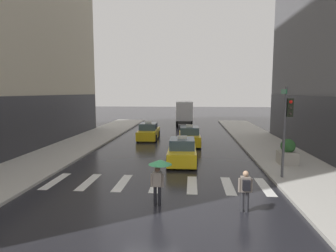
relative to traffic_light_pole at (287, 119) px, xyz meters
name	(u,v)px	position (x,y,z in m)	size (l,w,h in m)	color
ground_plane	(148,207)	(-6.70, -4.21, -3.26)	(160.00, 160.00, 0.00)	black
crosswalk_markings	(157,184)	(-6.70, -1.21, -3.25)	(11.30, 2.80, 0.01)	silver
traffic_light_pole	(287,119)	(0.00, 0.00, 0.00)	(0.44, 0.84, 4.80)	#47474C
taxi_lead	(182,152)	(-5.56, 3.40, -2.53)	(1.99, 4.57, 1.80)	yellow
taxi_second	(189,137)	(-5.15, 9.92, -2.53)	(2.07, 4.61, 1.80)	yellow
taxi_third	(149,132)	(-9.22, 12.53, -2.53)	(1.96, 4.56, 1.80)	yellow
box_truck	(184,112)	(-6.04, 25.54, -1.41)	(2.49, 7.61, 3.35)	#2D2D2D
pedestrian_with_umbrella	(159,170)	(-6.26, -3.98, -1.74)	(0.96, 0.96, 1.94)	black
pedestrian_with_backpack	(245,188)	(-2.84, -4.36, -2.29)	(0.55, 0.43, 1.65)	#333338
planter_near_corner	(288,153)	(1.12, 2.96, -2.38)	(1.10, 1.10, 1.60)	#A8A399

